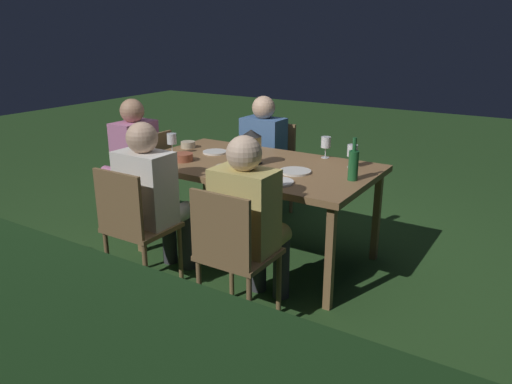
{
  "coord_description": "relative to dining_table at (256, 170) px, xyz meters",
  "views": [
    {
      "loc": [
        -1.93,
        3.06,
        1.73
      ],
      "look_at": [
        0.0,
        0.0,
        0.53
      ],
      "focal_mm": 34.84,
      "sensor_mm": 36.0,
      "label": 1
    }
  ],
  "objects": [
    {
      "name": "chair_side_right_b",
      "position": [
        0.4,
        0.9,
        -0.22
      ],
      "size": [
        0.42,
        0.4,
        0.87
      ],
      "color": "brown",
      "rests_on": "ground"
    },
    {
      "name": "plate_b",
      "position": [
        -0.38,
        0.34,
        0.06
      ],
      "size": [
        0.22,
        0.22,
        0.01
      ],
      "primitive_type": "cylinder",
      "color": "white",
      "rests_on": "dining_table"
    },
    {
      "name": "bowl_olives",
      "position": [
        0.77,
        -0.13,
        0.08
      ],
      "size": [
        0.12,
        0.12,
        0.05
      ],
      "color": "#BCAD8E",
      "rests_on": "dining_table"
    },
    {
      "name": "person_in_pink",
      "position": [
        1.33,
        0.0,
        -0.06
      ],
      "size": [
        0.48,
        0.38,
        1.15
      ],
      "color": "#C675A3",
      "rests_on": "ground"
    },
    {
      "name": "chair_side_left_b",
      "position": [
        0.4,
        -0.9,
        -0.22
      ],
      "size": [
        0.42,
        0.4,
        0.87
      ],
      "color": "brown",
      "rests_on": "ground"
    },
    {
      "name": "dining_table",
      "position": [
        0.0,
        0.0,
        0.0
      ],
      "size": [
        1.78,
        1.01,
        0.75
      ],
      "color": "olive",
      "rests_on": "ground"
    },
    {
      "name": "ground_plane",
      "position": [
        0.0,
        0.0,
        -0.7
      ],
      "size": [
        16.0,
        16.0,
        0.0
      ],
      "primitive_type": "plane",
      "color": "#26471E"
    },
    {
      "name": "person_in_mustard",
      "position": [
        -0.4,
        0.7,
        -0.06
      ],
      "size": [
        0.38,
        0.47,
        1.15
      ],
      "color": "tan",
      "rests_on": "ground"
    },
    {
      "name": "bowl_salad",
      "position": [
        0.04,
        0.33,
        0.08
      ],
      "size": [
        0.15,
        0.15,
        0.05
      ],
      "color": "#BCAD8E",
      "rests_on": "dining_table"
    },
    {
      "name": "chair_head_far",
      "position": [
        1.14,
        0.0,
        -0.22
      ],
      "size": [
        0.4,
        0.42,
        0.87
      ],
      "color": "brown",
      "rests_on": "ground"
    },
    {
      "name": "wine_glass_b",
      "position": [
        -0.37,
        -0.44,
        0.17
      ],
      "size": [
        0.08,
        0.08,
        0.17
      ],
      "color": "silver",
      "rests_on": "dining_table"
    },
    {
      "name": "lantern_centerpiece",
      "position": [
        0.02,
        0.04,
        0.2
      ],
      "size": [
        0.15,
        0.15,
        0.27
      ],
      "color": "black",
      "rests_on": "dining_table"
    },
    {
      "name": "person_in_blue",
      "position": [
        0.4,
        -0.7,
        -0.06
      ],
      "size": [
        0.38,
        0.47,
        1.15
      ],
      "color": "#426699",
      "rests_on": "ground"
    },
    {
      "name": "plate_a",
      "position": [
        0.46,
        -0.11,
        0.06
      ],
      "size": [
        0.2,
        0.2,
        0.01
      ],
      "primitive_type": "cylinder",
      "color": "silver",
      "rests_on": "dining_table"
    },
    {
      "name": "wine_glass_c",
      "position": [
        -0.65,
        -0.29,
        0.17
      ],
      "size": [
        0.08,
        0.08,
        0.17
      ],
      "color": "silver",
      "rests_on": "dining_table"
    },
    {
      "name": "plate_c",
      "position": [
        -0.36,
        0.06,
        0.06
      ],
      "size": [
        0.23,
        0.23,
        0.01
      ],
      "primitive_type": "cylinder",
      "color": "silver",
      "rests_on": "dining_table"
    },
    {
      "name": "bowl_bread",
      "position": [
        0.32,
        -0.34,
        0.08
      ],
      "size": [
        0.16,
        0.16,
        0.05
      ],
      "color": "#BCAD8E",
      "rests_on": "dining_table"
    },
    {
      "name": "green_bottle_on_table",
      "position": [
        -0.78,
        0.02,
        0.16
      ],
      "size": [
        0.07,
        0.07,
        0.29
      ],
      "color": "#1E5B2D",
      "rests_on": "dining_table"
    },
    {
      "name": "wine_glass_a",
      "position": [
        0.73,
        0.11,
        0.17
      ],
      "size": [
        0.08,
        0.08,
        0.17
      ],
      "color": "silver",
      "rests_on": "dining_table"
    },
    {
      "name": "chair_side_right_a",
      "position": [
        -0.4,
        0.9,
        -0.22
      ],
      "size": [
        0.42,
        0.4,
        0.87
      ],
      "color": "brown",
      "rests_on": "ground"
    },
    {
      "name": "bowl_dip",
      "position": [
        0.52,
        0.23,
        0.08
      ],
      "size": [
        0.15,
        0.15,
        0.06
      ],
      "color": "#9E5138",
      "rests_on": "dining_table"
    },
    {
      "name": "person_in_cream",
      "position": [
        0.4,
        0.7,
        -0.06
      ],
      "size": [
        0.38,
        0.47,
        1.15
      ],
      "color": "white",
      "rests_on": "ground"
    }
  ]
}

